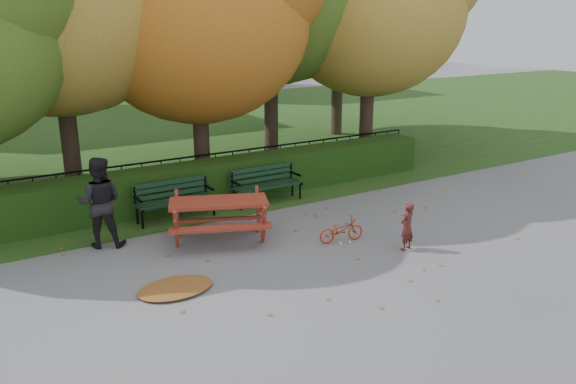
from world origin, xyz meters
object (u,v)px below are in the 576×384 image
picnic_table (219,209)px  bicycle (341,230)px  bench_left (174,197)px  bench_right (265,182)px  tree_c (211,2)px  child (407,227)px  adult (100,202)px

picnic_table → bicycle: size_ratio=2.54×
bench_left → bench_right: (2.40, 0.00, 0.00)m
tree_c → picnic_table: 6.05m
child → bicycle: child is taller
child → bicycle: 1.34m
bench_left → child: size_ratio=1.87×
bench_right → child: bearing=-79.0°
bench_left → bicycle: size_ratio=1.87×
tree_c → picnic_table: tree_c is taller
bicycle → tree_c: bearing=14.2°
bench_right → child: child is taller
adult → bicycle: (4.20, -2.36, -0.66)m
tree_c → bench_right: size_ratio=4.44×
child → adult: adult is taller
bench_left → adult: bearing=-156.3°
child → tree_c: bearing=-93.9°
child → bench_right: bearing=-92.4°
picnic_table → child: child is taller
tree_c → bicycle: 7.10m
adult → tree_c: bearing=-118.0°
tree_c → child: (1.08, -6.44, -4.34)m
picnic_table → bench_left: bearing=122.7°
picnic_table → child: bearing=-17.6°
tree_c → bench_left: size_ratio=4.44×
bench_left → picnic_table: bearing=-79.8°
bench_right → tree_c: bearing=96.7°
tree_c → bicycle: tree_c is taller
tree_c → child: tree_c is taller
adult → bench_left: bearing=-132.0°
bench_left → child: child is taller
bench_right → adult: (-4.23, -0.80, 0.40)m
bench_left → bicycle: (2.37, -3.16, -0.27)m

